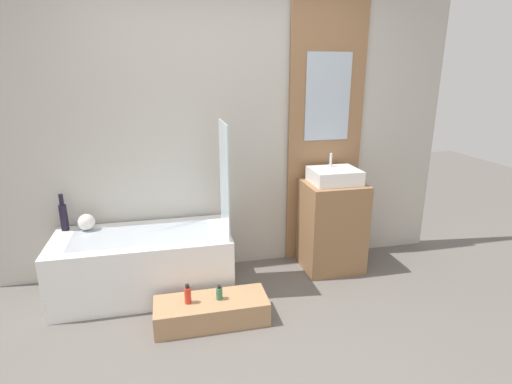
% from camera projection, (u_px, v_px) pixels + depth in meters
% --- Properties ---
extents(ground_plane, '(12.00, 12.00, 0.00)m').
position_uv_depth(ground_plane, '(270.00, 376.00, 2.45)').
color(ground_plane, '#605B56').
extents(wall_tiled_back, '(4.20, 0.06, 2.60)m').
position_uv_depth(wall_tiled_back, '(226.00, 129.00, 3.55)').
color(wall_tiled_back, '#B7B2A8').
rests_on(wall_tiled_back, ground_plane).
extents(wall_wood_accent, '(0.71, 0.04, 2.60)m').
position_uv_depth(wall_wood_accent, '(326.00, 125.00, 3.69)').
color(wall_wood_accent, '#8E6642').
rests_on(wall_wood_accent, ground_plane).
extents(bathtub, '(1.42, 0.67, 0.52)m').
position_uv_depth(bathtub, '(144.00, 263.00, 3.33)').
color(bathtub, white).
rests_on(bathtub, ground_plane).
extents(glass_shower_screen, '(0.01, 0.44, 0.91)m').
position_uv_depth(glass_shower_screen, '(224.00, 179.00, 3.18)').
color(glass_shower_screen, silver).
rests_on(glass_shower_screen, bathtub).
extents(wooden_step_bench, '(0.83, 0.32, 0.18)m').
position_uv_depth(wooden_step_bench, '(211.00, 311.00, 2.96)').
color(wooden_step_bench, '#A87F56').
rests_on(wooden_step_bench, ground_plane).
extents(vanity_cabinet, '(0.53, 0.48, 0.83)m').
position_uv_depth(vanity_cabinet, '(331.00, 226.00, 3.72)').
color(vanity_cabinet, '#8E6642').
rests_on(vanity_cabinet, ground_plane).
extents(sink, '(0.42, 0.36, 0.25)m').
position_uv_depth(sink, '(334.00, 176.00, 3.58)').
color(sink, white).
rests_on(sink, vanity_cabinet).
extents(vase_tall_dark, '(0.06, 0.06, 0.32)m').
position_uv_depth(vase_tall_dark, '(64.00, 216.00, 3.32)').
color(vase_tall_dark, black).
rests_on(vase_tall_dark, bathtub).
extents(vase_round_light, '(0.14, 0.14, 0.14)m').
position_uv_depth(vase_round_light, '(86.00, 222.00, 3.34)').
color(vase_round_light, silver).
rests_on(vase_round_light, bathtub).
extents(bottle_soap_primary, '(0.05, 0.05, 0.15)m').
position_uv_depth(bottle_soap_primary, '(188.00, 295.00, 2.88)').
color(bottle_soap_primary, red).
rests_on(bottle_soap_primary, wooden_step_bench).
extents(bottle_soap_secondary, '(0.05, 0.05, 0.11)m').
position_uv_depth(bottle_soap_secondary, '(219.00, 293.00, 2.94)').
color(bottle_soap_secondary, '#38704C').
rests_on(bottle_soap_secondary, wooden_step_bench).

